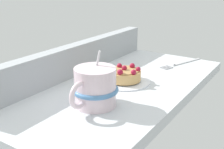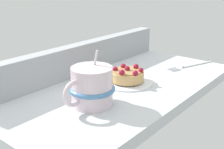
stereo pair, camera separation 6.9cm
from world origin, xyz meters
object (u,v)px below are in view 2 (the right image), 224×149
at_px(raspberry_tart, 128,75).
at_px(dessert_fork, 191,65).
at_px(dessert_plate, 128,82).
at_px(coffee_mug, 91,87).

height_order(raspberry_tart, dessert_fork, raspberry_tart).
xyz_separation_m(dessert_plate, dessert_fork, (0.24, -0.07, 0.00)).
xyz_separation_m(raspberry_tart, coffee_mug, (-0.16, -0.02, 0.02)).
bearing_deg(coffee_mug, raspberry_tart, 6.43).
xyz_separation_m(dessert_plate, raspberry_tart, (-0.00, -0.00, 0.02)).
bearing_deg(coffee_mug, dessert_fork, -6.69).
distance_m(raspberry_tart, coffee_mug, 0.16).
bearing_deg(dessert_fork, coffee_mug, 173.31).
height_order(coffee_mug, dessert_fork, coffee_mug).
distance_m(coffee_mug, dessert_fork, 0.41).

